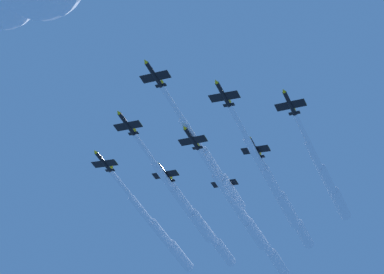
{
  "coord_description": "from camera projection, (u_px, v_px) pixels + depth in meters",
  "views": [
    {
      "loc": [
        63.67,
        -104.43,
        79.07
      ],
      "look_at": [
        0.0,
        0.0,
        206.78
      ],
      "focal_mm": 58.38,
      "sensor_mm": 36.0,
      "label": 1
    }
  ],
  "objects": [
    {
      "name": "jet_lead",
      "position": [
        214.0,
        167.0,
        187.18
      ],
      "size": [
        12.34,
        64.87,
        4.17
      ],
      "color": "black"
    },
    {
      "name": "jet_port_inner",
      "position": [
        273.0,
        184.0,
        188.44
      ],
      "size": [
        12.81,
        65.16,
        4.23
      ],
      "color": "black"
    },
    {
      "name": "jet_starboard_inner",
      "position": [
        184.0,
        203.0,
        197.48
      ],
      "size": [
        12.55,
        62.93,
        4.16
      ],
      "color": "black"
    },
    {
      "name": "jet_port_mid",
      "position": [
        241.0,
        213.0,
        198.66
      ],
      "size": [
        11.6,
        61.17,
        4.12
      ],
      "color": "black"
    },
    {
      "name": "jet_starboard_mid",
      "position": [
        328.0,
        181.0,
        189.86
      ],
      "size": [
        11.23,
        58.69,
        4.1
      ],
      "color": "black"
    },
    {
      "name": "jet_port_outer",
      "position": [
        163.0,
        235.0,
        211.19
      ],
      "size": [
        12.82,
        65.67,
        4.25
      ],
      "color": "black"
    },
    {
      "name": "jet_starboard_outer",
      "position": [
        292.0,
        214.0,
        200.35
      ],
      "size": [
        11.66,
        56.3,
        4.2
      ],
      "color": "black"
    },
    {
      "name": "jet_trail_port",
      "position": [
        210.0,
        234.0,
        210.37
      ],
      "size": [
        11.3,
        57.13,
        4.11
      ],
      "color": "black"
    },
    {
      "name": "jet_trail_starboard",
      "position": [
        265.0,
        244.0,
        214.81
      ],
      "size": [
        11.35,
        60.08,
        4.13
      ],
      "color": "black"
    }
  ]
}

